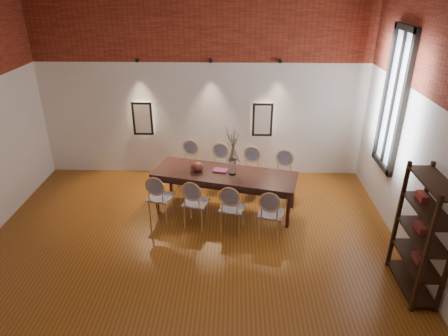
{
  "coord_description": "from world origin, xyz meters",
  "views": [
    {
      "loc": [
        0.7,
        -4.79,
        4.1
      ],
      "look_at": [
        0.52,
        1.53,
        1.05
      ],
      "focal_mm": 32.0,
      "sensor_mm": 36.0,
      "label": 1
    }
  ],
  "objects_px": {
    "chair_far_d": "(283,176)",
    "shelving_rack": "(422,236)",
    "vase": "(232,167)",
    "chair_far_c": "(250,172)",
    "bowl": "(197,167)",
    "dining_table": "(225,191)",
    "chair_far_a": "(188,165)",
    "chair_near_c": "(232,207)",
    "chair_near_b": "(196,202)",
    "chair_near_d": "(271,213)",
    "chair_near_a": "(161,197)",
    "book": "(220,171)",
    "chair_far_b": "(218,169)"
  },
  "relations": [
    {
      "from": "chair_near_a",
      "to": "chair_near_d",
      "type": "bearing_deg",
      "value": 0.0
    },
    {
      "from": "chair_far_b",
      "to": "chair_far_d",
      "type": "height_order",
      "value": "same"
    },
    {
      "from": "dining_table",
      "to": "chair_far_c",
      "type": "bearing_deg",
      "value": 64.71
    },
    {
      "from": "chair_near_c",
      "to": "chair_far_c",
      "type": "bearing_deg",
      "value": 90.0
    },
    {
      "from": "chair_near_c",
      "to": "vase",
      "type": "distance_m",
      "value": 0.85
    },
    {
      "from": "chair_far_c",
      "to": "chair_far_d",
      "type": "height_order",
      "value": "same"
    },
    {
      "from": "dining_table",
      "to": "chair_far_a",
      "type": "relative_size",
      "value": 2.87
    },
    {
      "from": "chair_near_c",
      "to": "chair_far_b",
      "type": "relative_size",
      "value": 1.0
    },
    {
      "from": "chair_near_d",
      "to": "chair_near_c",
      "type": "bearing_deg",
      "value": -180.0
    },
    {
      "from": "chair_near_a",
      "to": "chair_far_b",
      "type": "relative_size",
      "value": 1.0
    },
    {
      "from": "chair_far_d",
      "to": "shelving_rack",
      "type": "height_order",
      "value": "shelving_rack"
    },
    {
      "from": "chair_near_d",
      "to": "shelving_rack",
      "type": "distance_m",
      "value": 2.33
    },
    {
      "from": "chair_far_b",
      "to": "vase",
      "type": "bearing_deg",
      "value": 124.31
    },
    {
      "from": "chair_near_b",
      "to": "chair_far_d",
      "type": "relative_size",
      "value": 1.0
    },
    {
      "from": "chair_near_d",
      "to": "shelving_rack",
      "type": "relative_size",
      "value": 0.52
    },
    {
      "from": "dining_table",
      "to": "chair_far_c",
      "type": "distance_m",
      "value": 0.79
    },
    {
      "from": "book",
      "to": "chair_far_a",
      "type": "bearing_deg",
      "value": 130.26
    },
    {
      "from": "chair_far_b",
      "to": "bowl",
      "type": "bearing_deg",
      "value": 76.07
    },
    {
      "from": "dining_table",
      "to": "chair_far_c",
      "type": "height_order",
      "value": "chair_far_c"
    },
    {
      "from": "chair_far_d",
      "to": "vase",
      "type": "bearing_deg",
      "value": 39.63
    },
    {
      "from": "dining_table",
      "to": "chair_near_b",
      "type": "relative_size",
      "value": 2.87
    },
    {
      "from": "chair_near_c",
      "to": "bowl",
      "type": "height_order",
      "value": "chair_near_c"
    },
    {
      "from": "dining_table",
      "to": "bowl",
      "type": "bearing_deg",
      "value": -174.57
    },
    {
      "from": "chair_near_d",
      "to": "chair_far_b",
      "type": "height_order",
      "value": "same"
    },
    {
      "from": "chair_near_b",
      "to": "chair_far_a",
      "type": "xyz_separation_m",
      "value": [
        -0.31,
        1.55,
        0.0
      ]
    },
    {
      "from": "chair_far_c",
      "to": "chair_far_a",
      "type": "bearing_deg",
      "value": -0.0
    },
    {
      "from": "chair_near_d",
      "to": "chair_far_c",
      "type": "bearing_deg",
      "value": 115.29
    },
    {
      "from": "chair_near_c",
      "to": "shelving_rack",
      "type": "xyz_separation_m",
      "value": [
        2.6,
        -1.37,
        0.43
      ]
    },
    {
      "from": "chair_near_b",
      "to": "chair_near_d",
      "type": "bearing_deg",
      "value": 0.0
    },
    {
      "from": "chair_near_b",
      "to": "chair_far_d",
      "type": "height_order",
      "value": "same"
    },
    {
      "from": "chair_near_a",
      "to": "chair_far_c",
      "type": "bearing_deg",
      "value": 46.62
    },
    {
      "from": "dining_table",
      "to": "shelving_rack",
      "type": "distance_m",
      "value": 3.53
    },
    {
      "from": "chair_far_d",
      "to": "bowl",
      "type": "distance_m",
      "value": 1.76
    },
    {
      "from": "chair_near_c",
      "to": "book",
      "type": "bearing_deg",
      "value": 119.59
    },
    {
      "from": "chair_far_c",
      "to": "book",
      "type": "distance_m",
      "value": 0.84
    },
    {
      "from": "chair_near_d",
      "to": "vase",
      "type": "distance_m",
      "value": 1.2
    },
    {
      "from": "chair_near_a",
      "to": "shelving_rack",
      "type": "relative_size",
      "value": 0.52
    },
    {
      "from": "chair_near_c",
      "to": "chair_far_a",
      "type": "distance_m",
      "value": 1.96
    },
    {
      "from": "chair_near_a",
      "to": "chair_near_d",
      "type": "height_order",
      "value": "same"
    },
    {
      "from": "chair_near_c",
      "to": "vase",
      "type": "bearing_deg",
      "value": 104.71
    },
    {
      "from": "chair_far_a",
      "to": "vase",
      "type": "xyz_separation_m",
      "value": [
        0.95,
        -0.97,
        0.43
      ]
    },
    {
      "from": "chair_far_b",
      "to": "book",
      "type": "relative_size",
      "value": 3.62
    },
    {
      "from": "chair_near_b",
      "to": "shelving_rack",
      "type": "relative_size",
      "value": 0.52
    },
    {
      "from": "chair_far_c",
      "to": "bowl",
      "type": "xyz_separation_m",
      "value": [
        -1.02,
        -0.53,
        0.37
      ]
    },
    {
      "from": "chair_near_d",
      "to": "vase",
      "type": "bearing_deg",
      "value": 140.37
    },
    {
      "from": "chair_near_c",
      "to": "shelving_rack",
      "type": "bearing_deg",
      "value": -13.8
    },
    {
      "from": "chair_far_b",
      "to": "shelving_rack",
      "type": "height_order",
      "value": "shelving_rack"
    },
    {
      "from": "chair_near_c",
      "to": "chair_near_d",
      "type": "xyz_separation_m",
      "value": [
        0.65,
        -0.16,
        0.0
      ]
    },
    {
      "from": "chair_near_a",
      "to": "bowl",
      "type": "bearing_deg",
      "value": 53.84
    },
    {
      "from": "chair_near_d",
      "to": "chair_far_b",
      "type": "distance_m",
      "value": 1.96
    }
  ]
}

